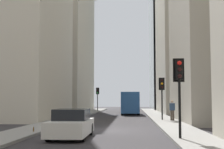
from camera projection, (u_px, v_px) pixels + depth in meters
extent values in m
plane|color=#302D30|center=(106.00, 130.00, 19.86)|extent=(135.00, 135.00, 0.00)
cube|color=gray|center=(35.00, 129.00, 20.14)|extent=(90.00, 2.20, 0.14)
cube|color=gray|center=(180.00, 130.00, 19.58)|extent=(90.00, 2.20, 0.14)
cube|color=beige|center=(191.00, 14.00, 48.44)|extent=(19.79, 10.00, 29.67)
cube|color=beige|center=(57.00, 38.00, 52.85)|extent=(18.83, 10.00, 24.08)
cube|color=#285699|center=(130.00, 103.00, 40.57)|extent=(4.60, 2.25, 2.60)
cube|color=#38383D|center=(130.00, 105.00, 43.73)|extent=(1.90, 2.25, 1.90)
cube|color=black|center=(130.00, 101.00, 43.77)|extent=(1.92, 2.09, 0.64)
cylinder|color=black|center=(138.00, 111.00, 43.61)|extent=(0.88, 0.28, 0.88)
cylinder|color=black|center=(123.00, 110.00, 43.73)|extent=(0.88, 0.28, 0.88)
cylinder|color=black|center=(138.00, 112.00, 39.03)|extent=(0.88, 0.28, 0.88)
cylinder|color=black|center=(122.00, 112.00, 39.15)|extent=(0.88, 0.28, 0.88)
cube|color=silver|center=(71.00, 127.00, 15.83)|extent=(4.30, 1.78, 0.70)
cube|color=black|center=(72.00, 114.00, 16.08)|extent=(2.10, 1.58, 0.54)
cylinder|color=black|center=(83.00, 135.00, 14.42)|extent=(0.64, 0.22, 0.64)
cylinder|color=black|center=(48.00, 134.00, 14.52)|extent=(0.64, 0.22, 0.64)
cylinder|color=black|center=(90.00, 129.00, 17.11)|extent=(0.64, 0.22, 0.64)
cylinder|color=black|center=(61.00, 129.00, 17.20)|extent=(0.64, 0.22, 0.64)
cylinder|color=black|center=(180.00, 109.00, 14.64)|extent=(0.12, 0.12, 2.66)
cube|color=black|center=(179.00, 70.00, 14.78)|extent=(0.28, 0.32, 0.90)
cube|color=black|center=(179.00, 70.00, 14.94)|extent=(0.03, 0.52, 1.10)
sphere|color=red|center=(179.00, 63.00, 14.65)|extent=(0.20, 0.20, 0.20)
sphere|color=black|center=(180.00, 69.00, 14.63)|extent=(0.20, 0.20, 0.20)
sphere|color=black|center=(180.00, 76.00, 14.60)|extent=(0.20, 0.20, 0.20)
cylinder|color=black|center=(162.00, 104.00, 28.31)|extent=(0.12, 0.12, 2.71)
cube|color=black|center=(162.00, 84.00, 28.46)|extent=(0.28, 0.32, 0.90)
cube|color=black|center=(162.00, 84.00, 28.61)|extent=(0.03, 0.52, 1.10)
sphere|color=black|center=(162.00, 80.00, 28.32)|extent=(0.20, 0.20, 0.20)
sphere|color=orange|center=(162.00, 84.00, 28.30)|extent=(0.20, 0.20, 0.20)
sphere|color=black|center=(162.00, 87.00, 28.27)|extent=(0.20, 0.20, 0.20)
cylinder|color=black|center=(97.00, 102.00, 52.38)|extent=(0.12, 0.12, 2.75)
cube|color=black|center=(98.00, 91.00, 52.53)|extent=(0.28, 0.32, 0.90)
cube|color=black|center=(98.00, 91.00, 52.68)|extent=(0.03, 0.52, 1.10)
sphere|color=black|center=(97.00, 89.00, 52.39)|extent=(0.20, 0.20, 0.20)
sphere|color=black|center=(97.00, 91.00, 52.37)|extent=(0.20, 0.20, 0.20)
sphere|color=green|center=(97.00, 93.00, 52.34)|extent=(0.20, 0.20, 0.20)
cylinder|color=#473D33|center=(173.00, 115.00, 27.19)|extent=(0.16, 0.16, 0.85)
cylinder|color=#473D33|center=(171.00, 115.00, 27.20)|extent=(0.16, 0.16, 0.85)
cube|color=navy|center=(172.00, 107.00, 27.26)|extent=(0.26, 0.44, 0.60)
sphere|color=tan|center=(172.00, 101.00, 27.29)|extent=(0.22, 0.22, 0.22)
cylinder|color=brown|center=(34.00, 130.00, 17.59)|extent=(0.07, 0.07, 0.20)
cylinder|color=brown|center=(34.00, 127.00, 17.60)|extent=(0.03, 0.03, 0.07)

